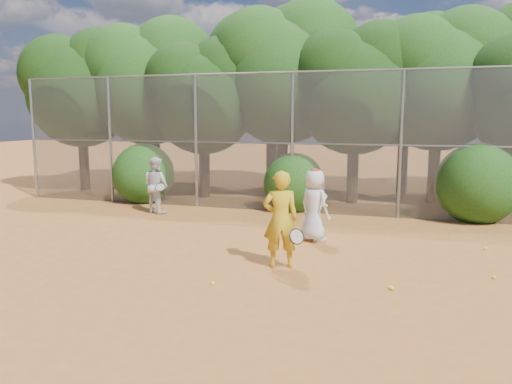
% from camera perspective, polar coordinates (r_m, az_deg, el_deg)
% --- Properties ---
extents(ground, '(80.00, 80.00, 0.00)m').
position_cam_1_polar(ground, '(8.76, 1.43, -9.81)').
color(ground, '#A25B24').
rests_on(ground, ground).
extents(fence_back, '(20.05, 0.09, 4.03)m').
position_cam_1_polar(fence_back, '(14.22, 7.63, 5.68)').
color(fence_back, gray).
rests_on(fence_back, ground).
extents(tree_0, '(4.38, 3.81, 6.00)m').
position_cam_1_polar(tree_0, '(19.88, -19.27, 11.54)').
color(tree_0, black).
rests_on(tree_0, ground).
extents(tree_1, '(4.64, 4.03, 6.35)m').
position_cam_1_polar(tree_1, '(18.97, -12.13, 12.69)').
color(tree_1, black).
rests_on(tree_1, ground).
extents(tree_2, '(3.99, 3.47, 5.47)m').
position_cam_1_polar(tree_2, '(17.21, -5.84, 11.33)').
color(tree_2, black).
rests_on(tree_2, ground).
extents(tree_3, '(4.89, 4.26, 6.70)m').
position_cam_1_polar(tree_3, '(17.43, 3.33, 14.00)').
color(tree_3, black).
rests_on(tree_3, ground).
extents(tree_4, '(4.19, 3.64, 5.73)m').
position_cam_1_polar(tree_4, '(16.35, 11.47, 11.95)').
color(tree_4, black).
rests_on(tree_4, ground).
extents(tree_5, '(4.51, 3.92, 6.17)m').
position_cam_1_polar(tree_5, '(17.10, 20.36, 12.41)').
color(tree_5, black).
rests_on(tree_5, ground).
extents(tree_9, '(4.83, 4.20, 6.62)m').
position_cam_1_polar(tree_9, '(21.48, -11.45, 12.68)').
color(tree_9, black).
rests_on(tree_9, ground).
extents(tree_10, '(5.15, 4.48, 7.06)m').
position_cam_1_polar(tree_10, '(19.82, 2.03, 14.04)').
color(tree_10, black).
rests_on(tree_10, ground).
extents(tree_11, '(4.64, 4.03, 6.35)m').
position_cam_1_polar(tree_11, '(18.69, 16.99, 12.57)').
color(tree_11, black).
rests_on(tree_11, ground).
extents(bush_0, '(2.00, 2.00, 2.00)m').
position_cam_1_polar(bush_0, '(16.60, -12.72, 2.33)').
color(bush_0, '#184010').
rests_on(bush_0, ground).
extents(bush_1, '(1.80, 1.80, 1.80)m').
position_cam_1_polar(bush_1, '(14.78, 4.36, 1.36)').
color(bush_1, '#184010').
rests_on(bush_1, ground).
extents(bush_2, '(2.20, 2.20, 2.20)m').
position_cam_1_polar(bush_2, '(14.50, 24.01, 1.28)').
color(bush_2, '#184010').
rests_on(bush_2, ground).
extents(player_yellow, '(0.89, 0.67, 1.80)m').
position_cam_1_polar(player_yellow, '(9.17, 2.84, -3.15)').
color(player_yellow, gold).
rests_on(player_yellow, ground).
extents(player_teen, '(0.94, 0.87, 1.64)m').
position_cam_1_polar(player_teen, '(11.19, 6.68, -1.49)').
color(player_teen, silver).
rests_on(player_teen, ground).
extents(player_white, '(0.95, 0.86, 1.62)m').
position_cam_1_polar(player_white, '(14.65, -11.37, 0.79)').
color(player_white, silver).
rests_on(player_white, ground).
extents(ball_0, '(0.07, 0.07, 0.07)m').
position_cam_1_polar(ball_0, '(8.46, 15.29, -10.56)').
color(ball_0, yellow).
rests_on(ball_0, ground).
extents(ball_1, '(0.07, 0.07, 0.07)m').
position_cam_1_polar(ball_1, '(8.48, 15.06, -10.51)').
color(ball_1, yellow).
rests_on(ball_1, ground).
extents(ball_2, '(0.07, 0.07, 0.07)m').
position_cam_1_polar(ball_2, '(9.63, 25.54, -8.76)').
color(ball_2, yellow).
rests_on(ball_2, ground).
extents(ball_3, '(0.07, 0.07, 0.07)m').
position_cam_1_polar(ball_3, '(8.43, -4.98, -10.36)').
color(ball_3, yellow).
rests_on(ball_3, ground).
extents(ball_4, '(0.07, 0.07, 0.07)m').
position_cam_1_polar(ball_4, '(11.54, 24.74, -5.89)').
color(ball_4, yellow).
rests_on(ball_4, ground).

